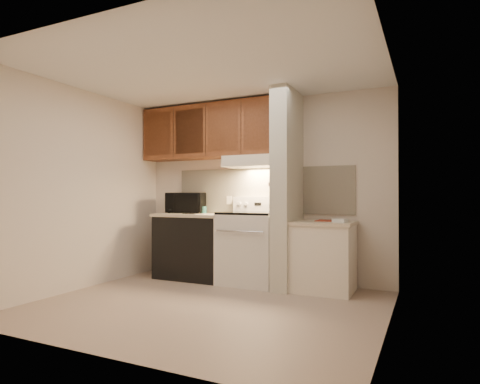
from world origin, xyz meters
The scene contains 50 objects.
floor centered at (0.00, 0.00, 0.00)m, with size 3.60×3.60×0.00m, color tan.
ceiling centered at (0.00, 0.00, 2.50)m, with size 3.60×3.60×0.00m, color white.
wall_back centered at (0.00, 1.50, 1.25)m, with size 3.60×0.02×2.50m, color beige.
wall_left centered at (-1.80, 0.00, 1.25)m, with size 0.02×3.00×2.50m, color beige.
wall_right centered at (1.80, 0.00, 1.25)m, with size 0.02×3.00×2.50m, color beige.
backsplash centered at (0.00, 1.49, 1.24)m, with size 2.60×0.02×0.63m, color white.
range_body centered at (0.00, 1.16, 0.46)m, with size 0.76×0.65×0.92m, color silver.
oven_window centered at (0.00, 0.84, 0.50)m, with size 0.50×0.01×0.30m, color black.
oven_handle centered at (0.00, 0.80, 0.72)m, with size 0.02×0.02×0.65m, color silver.
cooktop centered at (0.00, 1.16, 0.94)m, with size 0.74×0.64×0.03m, color black.
range_backguard centered at (0.00, 1.44, 1.05)m, with size 0.76×0.08×0.20m, color silver.
range_display centered at (0.00, 1.40, 1.05)m, with size 0.10×0.01×0.04m, color black.
range_knob_left_outer centered at (-0.28, 1.40, 1.05)m, with size 0.05×0.05×0.02m, color silver.
range_knob_left_inner centered at (-0.18, 1.40, 1.05)m, with size 0.05×0.05×0.02m, color silver.
range_knob_right_inner centered at (0.18, 1.40, 1.05)m, with size 0.05×0.05×0.02m, color silver.
range_knob_right_outer centered at (0.28, 1.40, 1.05)m, with size 0.05×0.05×0.02m, color silver.
dishwasher_front centered at (-0.88, 1.17, 0.43)m, with size 1.00×0.63×0.87m, color black.
left_countertop centered at (-0.88, 1.17, 0.89)m, with size 1.04×0.67×0.04m, color beige.
spoon_rest centered at (-0.83, 0.97, 0.92)m, with size 0.20×0.06×0.01m, color black.
teal_jar centered at (-0.83, 1.34, 0.96)m, with size 0.09×0.09×0.10m, color #26645C.
outlet centered at (-0.48, 1.48, 1.10)m, with size 0.08×0.01×0.12m, color #F2E6CF.
microwave centered at (-1.10, 1.31, 1.06)m, with size 0.54×0.37×0.30m, color black.
partition_pillar centered at (0.51, 1.15, 1.25)m, with size 0.22×0.70×2.50m, color beige.
pillar_trim centered at (0.39, 1.15, 1.30)m, with size 0.01×0.70×0.04m, color brown.
knife_strip centered at (0.39, 1.10, 1.32)m, with size 0.02×0.42×0.04m, color black.
knife_blade_a centered at (0.38, 0.93, 1.22)m, with size 0.01×0.04×0.16m, color silver.
knife_handle_a centered at (0.38, 0.94, 1.37)m, with size 0.02×0.02×0.10m, color black.
knife_blade_b centered at (0.38, 1.02, 1.21)m, with size 0.01×0.04×0.18m, color silver.
knife_handle_b centered at (0.38, 1.03, 1.37)m, with size 0.02×0.02×0.10m, color black.
knife_blade_c centered at (0.38, 1.10, 1.20)m, with size 0.01×0.04×0.20m, color silver.
knife_handle_c centered at (0.38, 1.11, 1.37)m, with size 0.02×0.02×0.10m, color black.
knife_blade_d centered at (0.38, 1.19, 1.22)m, with size 0.01×0.04×0.16m, color silver.
knife_handle_d centered at (0.38, 1.17, 1.37)m, with size 0.02×0.02×0.10m, color black.
knife_blade_e centered at (0.38, 1.27, 1.21)m, with size 0.01×0.04×0.18m, color silver.
knife_handle_e centered at (0.38, 1.27, 1.37)m, with size 0.02×0.02×0.10m, color black.
oven_mitt centered at (0.38, 1.32, 1.18)m, with size 0.03×0.09×0.22m, color slate.
right_cab_base centered at (0.97, 1.15, 0.40)m, with size 0.70×0.60×0.81m, color #F2E6CF.
right_countertop centered at (0.97, 1.15, 0.83)m, with size 0.74×0.64×0.04m, color beige.
red_folder centered at (0.97, 1.25, 0.85)m, with size 0.22×0.29×0.01m, color #9A3320.
white_box centered at (1.19, 1.05, 0.87)m, with size 0.16×0.11×0.04m, color white.
range_hood centered at (0.00, 1.28, 1.62)m, with size 0.78×0.44×0.15m, color #F2E6CF.
hood_lip centered at (0.00, 1.07, 1.58)m, with size 0.78×0.04×0.06m, color #F2E6CF.
upper_cabinets centered at (-0.69, 1.32, 2.08)m, with size 2.18×0.33×0.77m, color brown.
cab_door_a centered at (-1.51, 1.17, 2.08)m, with size 0.46×0.01×0.63m, color brown.
cab_gap_a centered at (-1.23, 1.16, 2.08)m, with size 0.01×0.01×0.73m, color black.
cab_door_b centered at (-0.96, 1.17, 2.08)m, with size 0.46×0.01×0.63m, color brown.
cab_gap_b centered at (-0.69, 1.16, 2.08)m, with size 0.01×0.01×0.73m, color black.
cab_door_c centered at (-0.42, 1.17, 2.08)m, with size 0.46×0.01×0.63m, color brown.
cab_gap_c centered at (-0.14, 1.16, 2.08)m, with size 0.01×0.01×0.73m, color black.
cab_door_d centered at (0.13, 1.17, 2.08)m, with size 0.46×0.01×0.63m, color brown.
Camera 1 is at (2.13, -3.69, 1.16)m, focal length 30.00 mm.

